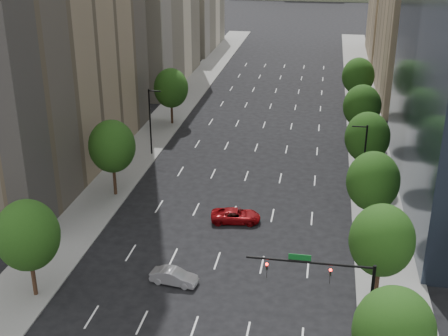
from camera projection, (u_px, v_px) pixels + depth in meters
The scene contains 19 objects.
sidewalk_left at pixel (126, 167), 75.81m from camera, with size 6.00×200.00×0.15m, color slate.
sidewalk_right at pixel (376, 184), 70.96m from camera, with size 6.00×200.00×0.15m, color slate.
filler_left at pixel (187, 10), 142.94m from camera, with size 14.00×26.00×18.00m, color beige.
parking_tan_right at pixel (428, 10), 100.07m from camera, with size 14.00×30.00×30.00m, color #8C7759.
filler_right at pixel (403, 22), 132.77m from camera, with size 14.00×26.00×16.00m, color #8C7759.
tree_right_0 at pixel (394, 332), 37.32m from camera, with size 5.20×5.20×8.39m.
tree_right_1 at pixel (382, 240), 47.18m from camera, with size 5.20×5.20×8.75m.
tree_right_2 at pixel (373, 181), 58.15m from camera, with size 5.20×5.20×8.61m.
tree_right_3 at pixel (367, 137), 68.95m from camera, with size 5.20×5.20×8.89m.
tree_right_4 at pixel (362, 106), 81.84m from camera, with size 5.20×5.20×8.46m.
tree_right_5 at pixel (358, 76), 96.27m from camera, with size 5.20×5.20×8.75m.
tree_left_0 at pixel (28, 235), 47.93m from camera, with size 5.20×5.20×8.75m.
tree_left_1 at pixel (112, 146), 66.03m from camera, with size 5.20×5.20×8.97m.
tree_left_2 at pixel (171, 88), 89.78m from camera, with size 5.20×5.20×8.68m.
streetlight_rn at pixel (363, 161), 64.89m from camera, with size 1.70×0.20×9.00m.
streetlight_ln at pixel (151, 120), 78.19m from camera, with size 1.70×0.20×9.00m.
traffic_signal at pixel (337, 285), 42.49m from camera, with size 9.12×0.40×7.38m.
car_silver at pixel (174, 277), 51.55m from camera, with size 1.45×4.15×1.37m, color #9D9DA2.
car_red_far at pixel (236, 216), 62.06m from camera, with size 2.37×5.14×1.43m, color maroon.
Camera 1 is at (8.72, -6.84, 29.24)m, focal length 47.94 mm.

